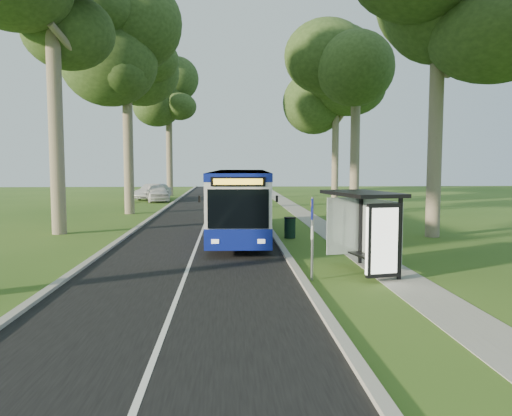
{
  "coord_description": "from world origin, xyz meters",
  "views": [
    {
      "loc": [
        -2.18,
        -16.94,
        3.43
      ],
      "look_at": [
        -1.0,
        3.86,
        1.6
      ],
      "focal_mm": 35.0,
      "sensor_mm": 36.0,
      "label": 1
    }
  ],
  "objects": [
    {
      "name": "tree_east_c",
      "position": [
        6.8,
        18.0,
        10.84
      ],
      "size": [
        5.2,
        5.2,
        14.62
      ],
      "color": "#7A6B56",
      "rests_on": "ground"
    },
    {
      "name": "footpath",
      "position": [
        3.0,
        10.0,
        0.01
      ],
      "size": [
        1.5,
        100.0,
        0.02
      ],
      "primitive_type": "cube",
      "color": "gray",
      "rests_on": "ground"
    },
    {
      "name": "litter_bin",
      "position": [
        0.7,
        5.97,
        0.5
      ],
      "size": [
        0.56,
        0.56,
        0.98
      ],
      "rotation": [
        0.0,
        0.0,
        -0.06
      ],
      "color": "black",
      "rests_on": "ground"
    },
    {
      "name": "road",
      "position": [
        -3.5,
        10.0,
        0.01
      ],
      "size": [
        7.0,
        100.0,
        0.02
      ],
      "primitive_type": "cube",
      "color": "black",
      "rests_on": "ground"
    },
    {
      "name": "bus_shelter",
      "position": [
        2.18,
        -1.93,
        1.81
      ],
      "size": [
        2.2,
        3.26,
        2.57
      ],
      "rotation": [
        0.0,
        0.0,
        0.21
      ],
      "color": "black",
      "rests_on": "ground"
    },
    {
      "name": "centre_line",
      "position": [
        -3.5,
        10.0,
        0.02
      ],
      "size": [
        0.12,
        100.0,
        0.0
      ],
      "primitive_type": "cube",
      "color": "white",
      "rests_on": "road"
    },
    {
      "name": "tree_east_b",
      "position": [
        7.5,
        6.0,
        10.84
      ],
      "size": [
        5.2,
        5.2,
        14.63
      ],
      "color": "#7A6B56",
      "rests_on": "ground"
    },
    {
      "name": "tree_west_d",
      "position": [
        -11.0,
        28.0,
        12.62
      ],
      "size": [
        5.2,
        5.2,
        17.06
      ],
      "color": "#7A6B56",
      "rests_on": "ground"
    },
    {
      "name": "kerb_west",
      "position": [
        -7.0,
        10.0,
        0.06
      ],
      "size": [
        0.25,
        100.0,
        0.12
      ],
      "primitive_type": "cube",
      "color": "#9E9B93",
      "rests_on": "ground"
    },
    {
      "name": "ground",
      "position": [
        0.0,
        0.0,
        0.0
      ],
      "size": [
        120.0,
        120.0,
        0.0
      ],
      "primitive_type": "plane",
      "color": "#30541A",
      "rests_on": "ground"
    },
    {
      "name": "car_silver",
      "position": [
        -9.47,
        31.89,
        0.76
      ],
      "size": [
        3.19,
        4.91,
        1.53
      ],
      "primitive_type": "imported",
      "rotation": [
        0.0,
        0.0,
        -0.37
      ],
      "color": "#A1A3A9",
      "rests_on": "ground"
    },
    {
      "name": "car_white",
      "position": [
        -8.68,
        29.47,
        0.81
      ],
      "size": [
        2.95,
        5.07,
        1.62
      ],
      "primitive_type": "imported",
      "rotation": [
        0.0,
        0.0,
        0.23
      ],
      "color": "white",
      "rests_on": "ground"
    },
    {
      "name": "tree_west_c",
      "position": [
        -9.0,
        18.0,
        11.29
      ],
      "size": [
        5.2,
        5.2,
        15.25
      ],
      "color": "#7A6B56",
      "rests_on": "ground"
    },
    {
      "name": "bus_stop_sign",
      "position": [
        0.3,
        -2.51,
        1.55
      ],
      "size": [
        0.14,
        0.34,
        2.47
      ],
      "rotation": [
        0.0,
        0.0,
        -0.3
      ],
      "color": "gray",
      "rests_on": "ground"
    },
    {
      "name": "kerb_east",
      "position": [
        0.0,
        10.0,
        0.06
      ],
      "size": [
        0.25,
        100.0,
        0.12
      ],
      "primitive_type": "cube",
      "color": "#9E9B93",
      "rests_on": "ground"
    },
    {
      "name": "bus",
      "position": [
        -1.59,
        6.56,
        1.61
      ],
      "size": [
        2.91,
        11.82,
        3.11
      ],
      "rotation": [
        0.0,
        0.0,
        -0.04
      ],
      "color": "white",
      "rests_on": "ground"
    },
    {
      "name": "tree_east_d",
      "position": [
        8.0,
        30.0,
        10.1
      ],
      "size": [
        5.2,
        5.2,
        13.63
      ],
      "color": "#7A6B56",
      "rests_on": "ground"
    },
    {
      "name": "tree_west_e",
      "position": [
        -8.5,
        38.0,
        11.68
      ],
      "size": [
        5.2,
        5.2,
        15.78
      ],
      "color": "#7A6B56",
      "rests_on": "ground"
    }
  ]
}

